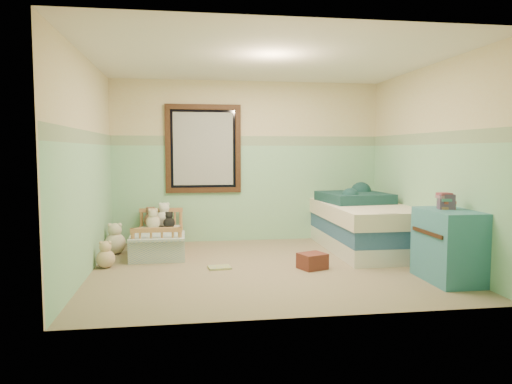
{
  "coord_description": "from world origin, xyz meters",
  "views": [
    {
      "loc": [
        -0.97,
        -5.66,
        1.42
      ],
      "look_at": [
        -0.09,
        0.35,
        0.89
      ],
      "focal_mm": 33.47,
      "sensor_mm": 36.0,
      "label": 1
    }
  ],
  "objects": [
    {
      "name": "wainscot_mint",
      "position": [
        0.0,
        1.79,
        0.75
      ],
      "size": [
        4.2,
        0.01,
        1.5
      ],
      "primitive_type": "cube",
      "color": "#8CC795",
      "rests_on": "floor"
    },
    {
      "name": "patchwork_quilt",
      "position": [
        -1.35,
        0.65,
        0.3
      ],
      "size": [
        0.7,
        0.65,
        0.03
      ],
      "primitive_type": "cube",
      "color": "#6991C3",
      "rests_on": "toddler_mattress"
    },
    {
      "name": "twin_boxspring",
      "position": [
        1.55,
        0.8,
        0.33
      ],
      "size": [
        1.05,
        2.1,
        0.22
      ],
      "primitive_type": "cube",
      "color": "navy",
      "rests_on": "twin_bed_frame"
    },
    {
      "name": "extra_plush_0",
      "position": [
        -1.45,
        1.31,
        0.38
      ],
      "size": [
        0.2,
        0.2,
        0.2
      ],
      "primitive_type": "sphere",
      "color": "beige",
      "rests_on": "toddler_mattress"
    },
    {
      "name": "plush_floor_tan",
      "position": [
        -1.95,
        0.25,
        0.11
      ],
      "size": [
        0.22,
        0.22,
        0.22
      ],
      "primitive_type": "sphere",
      "color": "beige",
      "rests_on": "floor"
    },
    {
      "name": "wall_back",
      "position": [
        0.0,
        1.8,
        1.25
      ],
      "size": [
        4.2,
        0.04,
        2.5
      ],
      "primitive_type": "cube",
      "color": "#D7BE8B",
      "rests_on": "floor"
    },
    {
      "name": "window_frame",
      "position": [
        -0.7,
        1.76,
        1.45
      ],
      "size": [
        1.16,
        0.06,
        1.36
      ],
      "primitive_type": "cube",
      "color": "black",
      "rests_on": "wall_back"
    },
    {
      "name": "plush_floor_cream",
      "position": [
        -1.95,
        1.04,
        0.15
      ],
      "size": [
        0.29,
        0.29,
        0.29
      ],
      "primitive_type": "sphere",
      "color": "beige",
      "rests_on": "floor"
    },
    {
      "name": "plush_bed_brown",
      "position": [
        -1.5,
        1.55,
        0.39
      ],
      "size": [
        0.2,
        0.2,
        0.2
      ],
      "primitive_type": "sphere",
      "color": "brown",
      "rests_on": "toddler_mattress"
    },
    {
      "name": "dresser",
      "position": [
        1.85,
        -0.91,
        0.39
      ],
      "size": [
        0.49,
        0.78,
        0.78
      ],
      "primitive_type": "cube",
      "color": "teal",
      "rests_on": "floor"
    },
    {
      "name": "red_pillow",
      "position": [
        0.53,
        -0.17,
        0.09
      ],
      "size": [
        0.38,
        0.36,
        0.19
      ],
      "primitive_type": "cube",
      "rotation": [
        0.0,
        0.0,
        0.38
      ],
      "color": "#A23623",
      "rests_on": "floor"
    },
    {
      "name": "twin_bed_frame",
      "position": [
        1.55,
        0.8,
        0.11
      ],
      "size": [
        1.05,
        2.1,
        0.22
      ],
      "primitive_type": "cube",
      "color": "white",
      "rests_on": "floor"
    },
    {
      "name": "book_stack",
      "position": [
        1.85,
        -0.83,
        0.86
      ],
      "size": [
        0.19,
        0.16,
        0.16
      ],
      "primitive_type": "cube",
      "rotation": [
        0.0,
        0.0,
        -0.23
      ],
      "color": "brown",
      "rests_on": "dresser"
    },
    {
      "name": "window_blinds",
      "position": [
        -0.7,
        1.77,
        1.45
      ],
      "size": [
        0.92,
        0.01,
        1.12
      ],
      "primitive_type": "cube",
      "color": "beige",
      "rests_on": "window_frame"
    },
    {
      "name": "teal_blanket",
      "position": [
        1.5,
        1.1,
        0.73
      ],
      "size": [
        1.0,
        1.04,
        0.14
      ],
      "primitive_type": "cube",
      "rotation": [
        0.0,
        0.0,
        0.12
      ],
      "color": "#15403F",
      "rests_on": "twin_mattress"
    },
    {
      "name": "border_strip",
      "position": [
        0.0,
        1.79,
        1.57
      ],
      "size": [
        4.2,
        0.01,
        0.15
      ],
      "primitive_type": "cube",
      "color": "#406349",
      "rests_on": "wall_back"
    },
    {
      "name": "twin_mattress",
      "position": [
        1.55,
        0.8,
        0.55
      ],
      "size": [
        1.09,
        2.14,
        0.22
      ],
      "primitive_type": "cube",
      "color": "silver",
      "rests_on": "twin_boxspring"
    },
    {
      "name": "toddler_mattress",
      "position": [
        -1.35,
        1.05,
        0.23
      ],
      "size": [
        0.59,
        1.24,
        0.12
      ],
      "primitive_type": "cube",
      "color": "silver",
      "rests_on": "toddler_bed_frame"
    },
    {
      "name": "extra_plush_1",
      "position": [
        -1.44,
        1.58,
        0.36
      ],
      "size": [
        0.15,
        0.15,
        0.15
      ],
      "primitive_type": "sphere",
      "color": "beige",
      "rests_on": "toddler_mattress"
    },
    {
      "name": "wall_front",
      "position": [
        0.0,
        -1.8,
        1.25
      ],
      "size": [
        4.2,
        0.04,
        2.5
      ],
      "primitive_type": "cube",
      "color": "#D7BE8B",
      "rests_on": "floor"
    },
    {
      "name": "toddler_bed_frame",
      "position": [
        -1.35,
        1.05,
        0.08
      ],
      "size": [
        0.65,
        1.3,
        0.17
      ],
      "primitive_type": "cube",
      "color": "#99683B",
      "rests_on": "floor"
    },
    {
      "name": "wall_left",
      "position": [
        -2.1,
        0.0,
        1.25
      ],
      "size": [
        0.04,
        3.6,
        2.5
      ],
      "primitive_type": "cube",
      "color": "#D7BE8B",
      "rests_on": "floor"
    },
    {
      "name": "plush_bed_tan",
      "position": [
        -1.45,
        1.33,
        0.39
      ],
      "size": [
        0.21,
        0.21,
        0.21
      ],
      "primitive_type": "sphere",
      "color": "beige",
      "rests_on": "toddler_mattress"
    },
    {
      "name": "plush_bed_white",
      "position": [
        -1.3,
        1.55,
        0.41
      ],
      "size": [
        0.24,
        0.24,
        0.24
      ],
      "primitive_type": "sphere",
      "color": "white",
      "rests_on": "toddler_mattress"
    },
    {
      "name": "wall_right",
      "position": [
        2.1,
        0.0,
        1.25
      ],
      "size": [
        0.04,
        3.6,
        2.5
      ],
      "primitive_type": "cube",
      "color": "#D7BE8B",
      "rests_on": "floor"
    },
    {
      "name": "ceiling",
      "position": [
        0.0,
        0.0,
        2.51
      ],
      "size": [
        4.2,
        3.6,
        0.02
      ],
      "primitive_type": "cube",
      "color": "silver",
      "rests_on": "wall_back"
    },
    {
      "name": "floor",
      "position": [
        0.0,
        0.0,
        -0.01
      ],
      "size": [
        4.2,
        3.6,
        0.02
      ],
      "primitive_type": "cube",
      "color": "gray",
      "rests_on": "ground"
    },
    {
      "name": "floor_book",
      "position": [
        -0.58,
        0.01,
        0.01
      ],
      "size": [
        0.29,
        0.23,
        0.02
      ],
      "primitive_type": "cube",
      "rotation": [
        0.0,
        0.0,
        0.12
      ],
      "color": "yellow",
      "rests_on": "floor"
    },
    {
      "name": "plush_bed_dark",
      "position": [
        -1.22,
        1.33,
        0.37
      ],
      "size": [
        0.17,
        0.17,
        0.17
      ],
      "primitive_type": "sphere",
      "color": "black",
      "rests_on": "toddler_mattress"
    }
  ]
}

